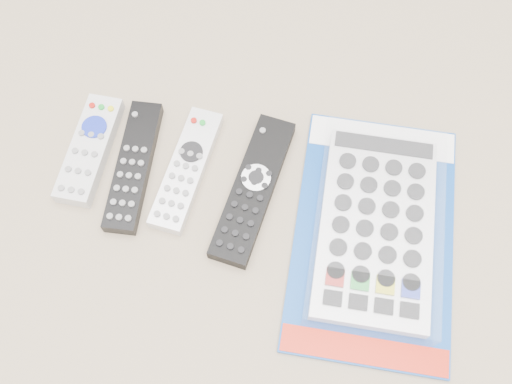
# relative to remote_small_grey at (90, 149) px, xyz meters

# --- Properties ---
(remote_small_grey) EXTENTS (0.06, 0.17, 0.03)m
(remote_small_grey) POSITION_rel_remote_small_grey_xyz_m (0.00, 0.00, 0.00)
(remote_small_grey) COLOR silver
(remote_small_grey) RESTS_ON ground
(remote_slim_black) EXTENTS (0.05, 0.20, 0.02)m
(remote_slim_black) POSITION_rel_remote_small_grey_xyz_m (0.07, -0.02, -0.00)
(remote_slim_black) COLOR black
(remote_slim_black) RESTS_ON ground
(remote_silver_dvd) EXTENTS (0.07, 0.20, 0.02)m
(remote_silver_dvd) POSITION_rel_remote_small_grey_xyz_m (0.14, -0.01, -0.00)
(remote_silver_dvd) COLOR silver
(remote_silver_dvd) RESTS_ON ground
(remote_large_black) EXTENTS (0.09, 0.23, 0.02)m
(remote_large_black) POSITION_rel_remote_small_grey_xyz_m (0.24, -0.03, -0.00)
(remote_large_black) COLOR black
(remote_large_black) RESTS_ON ground
(jumbo_remote_packaged) EXTENTS (0.22, 0.36, 0.05)m
(jumbo_remote_packaged) POSITION_rel_remote_small_grey_xyz_m (0.41, -0.06, 0.01)
(jumbo_remote_packaged) COLOR #0E429A
(jumbo_remote_packaged) RESTS_ON ground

